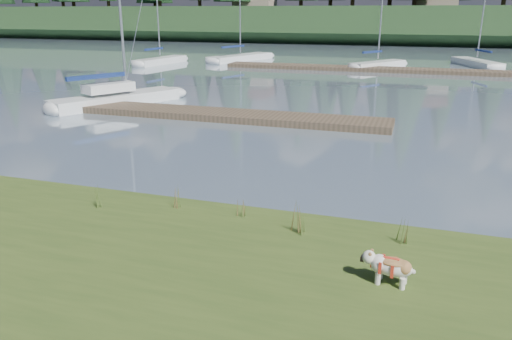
% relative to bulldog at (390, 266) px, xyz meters
% --- Properties ---
extents(ground, '(200.00, 200.00, 0.00)m').
position_rel_bulldog_xyz_m(ground, '(-4.68, 34.00, -0.67)').
color(ground, gray).
rests_on(ground, ground).
extents(bank, '(60.00, 9.00, 0.35)m').
position_rel_bulldog_xyz_m(bank, '(-4.68, -2.00, -0.50)').
color(bank, '#3C4F1D').
rests_on(bank, ground).
extents(ridge, '(200.00, 20.00, 5.00)m').
position_rel_bulldog_xyz_m(ridge, '(-4.68, 77.00, 1.83)').
color(ridge, '#1C3419').
rests_on(ridge, ground).
extents(bulldog, '(0.86, 0.41, 0.51)m').
position_rel_bulldog_xyz_m(bulldog, '(0.00, 0.00, 0.00)').
color(bulldog, silver).
rests_on(bulldog, bank).
extents(sailboat_main, '(4.82, 7.56, 11.20)m').
position_rel_bulldog_xyz_m(sailboat_main, '(-14.28, 14.85, -0.25)').
color(sailboat_main, white).
rests_on(sailboat_main, ground).
extents(dock_near, '(16.00, 2.00, 0.30)m').
position_rel_bulldog_xyz_m(dock_near, '(-8.68, 13.00, -0.52)').
color(dock_near, '#4C3D2C').
rests_on(dock_near, ground).
extents(dock_far, '(26.00, 2.20, 0.30)m').
position_rel_bulldog_xyz_m(dock_far, '(-2.68, 34.00, -0.52)').
color(dock_far, '#4C3D2C').
rests_on(dock_far, ground).
extents(sailboat_bg_0, '(2.42, 7.31, 10.50)m').
position_rel_bulldog_xyz_m(sailboat_bg_0, '(-22.38, 34.21, -0.35)').
color(sailboat_bg_0, white).
rests_on(sailboat_bg_0, ground).
extents(sailboat_bg_1, '(4.80, 8.98, 13.22)m').
position_rel_bulldog_xyz_m(sailboat_bg_1, '(-16.33, 39.56, -0.35)').
color(sailboat_bg_1, white).
rests_on(sailboat_bg_1, ground).
extents(sailboat_bg_2, '(4.82, 6.49, 10.41)m').
position_rel_bulldog_xyz_m(sailboat_bg_2, '(-3.04, 36.56, -0.34)').
color(sailboat_bg_2, white).
rests_on(sailboat_bg_2, ground).
extents(sailboat_bg_3, '(4.22, 7.78, 11.42)m').
position_rel_bulldog_xyz_m(sailboat_bg_3, '(4.42, 40.92, -0.35)').
color(sailboat_bg_3, white).
rests_on(sailboat_bg_3, ground).
extents(weed_0, '(0.17, 0.14, 0.57)m').
position_rel_bulldog_xyz_m(weed_0, '(-4.84, 1.87, -0.08)').
color(weed_0, '#475B23').
rests_on(weed_0, bank).
extents(weed_1, '(0.17, 0.14, 0.47)m').
position_rel_bulldog_xyz_m(weed_1, '(-3.28, 1.93, -0.13)').
color(weed_1, '#475B23').
rests_on(weed_1, bank).
extents(weed_2, '(0.17, 0.14, 0.70)m').
position_rel_bulldog_xyz_m(weed_2, '(-1.90, 1.42, -0.03)').
color(weed_2, '#475B23').
rests_on(weed_2, bank).
extents(weed_3, '(0.17, 0.14, 0.59)m').
position_rel_bulldog_xyz_m(weed_3, '(-6.54, 1.38, -0.07)').
color(weed_3, '#475B23').
rests_on(weed_3, bank).
extents(weed_4, '(0.17, 0.14, 0.39)m').
position_rel_bulldog_xyz_m(weed_4, '(-1.87, 1.48, -0.16)').
color(weed_4, '#475B23').
rests_on(weed_4, bank).
extents(weed_5, '(0.17, 0.14, 0.57)m').
position_rel_bulldog_xyz_m(weed_5, '(0.12, 1.63, -0.08)').
color(weed_5, '#475B23').
rests_on(weed_5, bank).
extents(mud_lip, '(60.00, 0.50, 0.14)m').
position_rel_bulldog_xyz_m(mud_lip, '(-4.68, 2.40, -0.60)').
color(mud_lip, '#33281C').
rests_on(mud_lip, ground).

